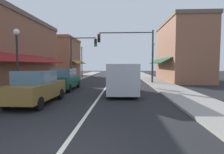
% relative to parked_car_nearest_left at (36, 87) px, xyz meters
% --- Properties ---
extents(ground_plane, '(80.00, 80.00, 0.00)m').
position_rel_parked_car_nearest_left_xyz_m(ground_plane, '(3.06, 12.24, -0.88)').
color(ground_plane, black).
extents(sidewalk_left, '(2.60, 56.00, 0.12)m').
position_rel_parked_car_nearest_left_xyz_m(sidewalk_left, '(-2.44, 12.24, -0.82)').
color(sidewalk_left, gray).
rests_on(sidewalk_left, ground).
extents(sidewalk_right, '(2.60, 56.00, 0.12)m').
position_rel_parked_car_nearest_left_xyz_m(sidewalk_right, '(8.56, 12.24, -0.82)').
color(sidewalk_right, gray).
rests_on(sidewalk_right, ground).
extents(lane_center_stripe, '(0.14, 52.00, 0.01)m').
position_rel_parked_car_nearest_left_xyz_m(lane_center_stripe, '(3.06, 12.24, -0.88)').
color(lane_center_stripe, silver).
rests_on(lane_center_stripe, ground).
extents(storefront_left_block, '(5.88, 14.20, 6.57)m').
position_rel_parked_car_nearest_left_xyz_m(storefront_left_block, '(-6.02, 6.24, 2.41)').
color(storefront_left_block, brown).
rests_on(storefront_left_block, ground).
extents(storefront_right_block, '(5.66, 10.20, 7.52)m').
position_rel_parked_car_nearest_left_xyz_m(storefront_right_block, '(12.03, 14.24, 2.88)').
color(storefront_right_block, '#8E5B42').
rests_on(storefront_right_block, ground).
extents(storefront_far_left, '(6.11, 8.20, 6.74)m').
position_rel_parked_car_nearest_left_xyz_m(storefront_far_left, '(-6.14, 22.24, 2.50)').
color(storefront_far_left, brown).
rests_on(storefront_far_left, ground).
extents(parked_car_nearest_left, '(1.84, 4.13, 1.77)m').
position_rel_parked_car_nearest_left_xyz_m(parked_car_nearest_left, '(0.00, 0.00, 0.00)').
color(parked_car_nearest_left, brown).
rests_on(parked_car_nearest_left, ground).
extents(parked_car_second_left, '(1.79, 4.10, 1.77)m').
position_rel_parked_car_nearest_left_xyz_m(parked_car_second_left, '(-0.19, 5.18, 0.00)').
color(parked_car_second_left, '#0F4C33').
rests_on(parked_car_second_left, ground).
extents(van_in_lane, '(2.09, 5.22, 2.12)m').
position_rel_parked_car_nearest_left_xyz_m(van_in_lane, '(4.53, 3.56, 0.27)').
color(van_in_lane, '#B2B7BC').
rests_on(van_in_lane, ground).
extents(traffic_signal_mast_arm, '(6.12, 0.50, 5.83)m').
position_rel_parked_car_nearest_left_xyz_m(traffic_signal_mast_arm, '(5.73, 10.70, 3.17)').
color(traffic_signal_mast_arm, '#333333').
rests_on(traffic_signal_mast_arm, ground).
extents(traffic_signal_left_corner, '(3.30, 0.50, 5.58)m').
position_rel_parked_car_nearest_left_xyz_m(traffic_signal_left_corner, '(-0.66, 12.62, 2.82)').
color(traffic_signal_left_corner, '#333333').
rests_on(traffic_signal_left_corner, ground).
extents(street_lamp_left_near, '(0.36, 0.36, 4.20)m').
position_rel_parked_car_nearest_left_xyz_m(street_lamp_left_near, '(-1.74, 1.25, 2.00)').
color(street_lamp_left_near, black).
rests_on(street_lamp_left_near, ground).
extents(street_lamp_right_mid, '(0.36, 0.36, 4.53)m').
position_rel_parked_car_nearest_left_xyz_m(street_lamp_right_mid, '(7.99, 11.20, 2.20)').
color(street_lamp_right_mid, black).
rests_on(street_lamp_right_mid, ground).
extents(street_lamp_left_far, '(0.36, 0.36, 4.97)m').
position_rel_parked_car_nearest_left_xyz_m(street_lamp_left_far, '(-1.81, 18.86, 2.45)').
color(street_lamp_left_far, black).
rests_on(street_lamp_left_far, ground).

